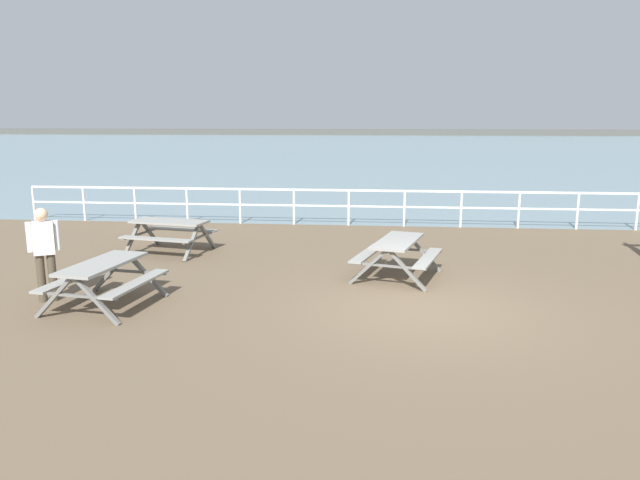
{
  "coord_description": "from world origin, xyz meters",
  "views": [
    {
      "loc": [
        -0.82,
        -9.81,
        3.2
      ],
      "look_at": [
        -1.92,
        1.68,
        0.8
      ],
      "focal_mm": 33.54,
      "sensor_mm": 36.0,
      "label": 1
    }
  ],
  "objects_px": {
    "picnic_table_near_right": "(103,273)",
    "picnic_table_mid_centre": "(170,228)",
    "picnic_table_near_left": "(398,249)",
    "visitor": "(44,249)"
  },
  "relations": [
    {
      "from": "picnic_table_near_right",
      "to": "picnic_table_mid_centre",
      "type": "distance_m",
      "value": 4.12
    },
    {
      "from": "picnic_table_near_left",
      "to": "picnic_table_near_right",
      "type": "height_order",
      "value": "same"
    },
    {
      "from": "picnic_table_near_left",
      "to": "visitor",
      "type": "distance_m",
      "value": 6.55
    },
    {
      "from": "picnic_table_near_right",
      "to": "picnic_table_mid_centre",
      "type": "bearing_deg",
      "value": 12.32
    },
    {
      "from": "visitor",
      "to": "picnic_table_near_right",
      "type": "bearing_deg",
      "value": 51.34
    },
    {
      "from": "picnic_table_near_left",
      "to": "picnic_table_mid_centre",
      "type": "relative_size",
      "value": 1.04
    },
    {
      "from": "picnic_table_near_left",
      "to": "visitor",
      "type": "height_order",
      "value": "visitor"
    },
    {
      "from": "picnic_table_near_right",
      "to": "visitor",
      "type": "height_order",
      "value": "visitor"
    },
    {
      "from": "picnic_table_mid_centre",
      "to": "visitor",
      "type": "bearing_deg",
      "value": -91.12
    },
    {
      "from": "picnic_table_mid_centre",
      "to": "visitor",
      "type": "distance_m",
      "value": 4.03
    }
  ]
}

